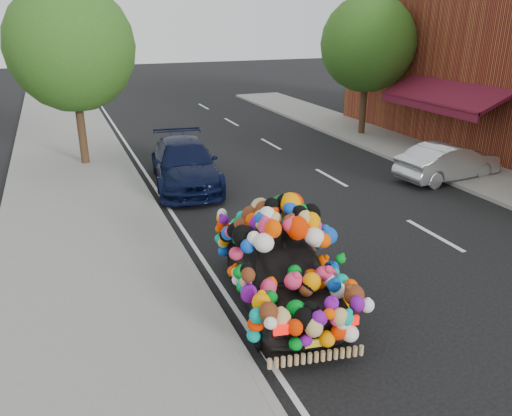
# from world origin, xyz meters

# --- Properties ---
(ground) EXTENTS (100.00, 100.00, 0.00)m
(ground) POSITION_xyz_m (0.00, 0.00, 0.00)
(ground) COLOR black
(ground) RESTS_ON ground
(sidewalk) EXTENTS (4.00, 60.00, 0.12)m
(sidewalk) POSITION_xyz_m (-4.30, 0.00, 0.06)
(sidewalk) COLOR gray
(sidewalk) RESTS_ON ground
(kerb) EXTENTS (0.15, 60.00, 0.13)m
(kerb) POSITION_xyz_m (-2.35, 0.00, 0.07)
(kerb) COLOR gray
(kerb) RESTS_ON ground
(footpath_far) EXTENTS (3.00, 40.00, 0.12)m
(footpath_far) POSITION_xyz_m (8.20, 3.00, 0.06)
(footpath_far) COLOR gray
(footpath_far) RESTS_ON ground
(lane_markings) EXTENTS (6.00, 50.00, 0.01)m
(lane_markings) POSITION_xyz_m (3.60, 0.00, 0.01)
(lane_markings) COLOR silver
(lane_markings) RESTS_ON ground
(tree_near_sidewalk) EXTENTS (4.20, 4.20, 6.13)m
(tree_near_sidewalk) POSITION_xyz_m (-3.80, 9.50, 4.02)
(tree_near_sidewalk) COLOR #332114
(tree_near_sidewalk) RESTS_ON ground
(tree_far_b) EXTENTS (4.00, 4.00, 5.90)m
(tree_far_b) POSITION_xyz_m (8.00, 10.00, 3.89)
(tree_far_b) COLOR #332114
(tree_far_b) RESTS_ON ground
(plush_art_car) EXTENTS (2.58, 4.40, 1.99)m
(plush_art_car) POSITION_xyz_m (-1.13, -1.33, 1.01)
(plush_art_car) COLOR black
(plush_art_car) RESTS_ON ground
(navy_sedan) EXTENTS (2.53, 4.93, 1.37)m
(navy_sedan) POSITION_xyz_m (-1.02, 6.09, 0.68)
(navy_sedan) COLOR black
(navy_sedan) RESTS_ON ground
(silver_hatchback) EXTENTS (3.70, 1.59, 1.18)m
(silver_hatchback) POSITION_xyz_m (7.00, 3.45, 0.59)
(silver_hatchback) COLOR #B2B5B9
(silver_hatchback) RESTS_ON ground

